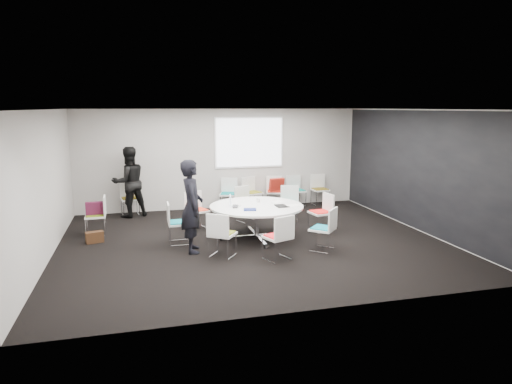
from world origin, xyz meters
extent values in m
cube|color=black|center=(0.00, 0.00, -0.02)|extent=(8.00, 7.00, 0.04)
cube|color=white|center=(0.00, 0.00, 2.82)|extent=(8.00, 7.00, 0.04)
cube|color=#A9A5A0|center=(0.00, 3.52, 1.40)|extent=(8.00, 0.04, 2.80)
cube|color=#A9A5A0|center=(0.00, -3.52, 1.40)|extent=(8.00, 0.04, 2.80)
cube|color=#A9A5A0|center=(-4.02, 0.00, 1.40)|extent=(0.04, 7.00, 2.80)
cube|color=#A9A5A0|center=(4.02, 0.00, 1.40)|extent=(0.04, 7.00, 2.80)
cube|color=black|center=(3.99, 0.00, 1.40)|extent=(0.01, 6.94, 2.74)
cube|color=silver|center=(0.17, 0.25, 0.04)|extent=(0.90, 0.90, 0.08)
cylinder|color=silver|center=(0.17, 0.25, 0.36)|extent=(0.10, 0.10, 0.65)
cylinder|color=white|center=(0.17, 0.25, 0.71)|extent=(2.05, 2.05, 0.04)
cube|color=white|center=(0.80, 3.46, 1.85)|extent=(1.90, 0.03, 1.35)
cube|color=silver|center=(1.73, 0.38, 0.21)|extent=(0.48, 0.48, 0.42)
cube|color=white|center=(1.73, 0.38, 0.44)|extent=(0.51, 0.52, 0.04)
cube|color=red|center=(1.73, 0.38, 0.47)|extent=(0.44, 0.45, 0.03)
cube|color=white|center=(1.94, 0.41, 0.67)|extent=(0.11, 0.46, 0.42)
cube|color=silver|center=(1.34, 1.48, 0.21)|extent=(0.55, 0.55, 0.42)
cube|color=white|center=(1.34, 1.48, 0.44)|extent=(0.59, 0.58, 0.04)
cube|color=#097B76|center=(1.34, 1.48, 0.47)|extent=(0.51, 0.50, 0.03)
cube|color=white|center=(1.42, 1.68, 0.67)|extent=(0.44, 0.21, 0.42)
cube|color=silver|center=(0.31, 1.73, 0.21)|extent=(0.56, 0.56, 0.42)
cube|color=white|center=(0.31, 1.73, 0.44)|extent=(0.60, 0.59, 0.04)
cube|color=#5D6F17|center=(0.31, 1.73, 0.47)|extent=(0.52, 0.51, 0.03)
cube|color=white|center=(0.22, 1.92, 0.67)|extent=(0.43, 0.23, 0.42)
cube|color=silver|center=(-1.00, 1.29, 0.21)|extent=(0.54, 0.54, 0.42)
cube|color=white|center=(-1.00, 1.29, 0.44)|extent=(0.58, 0.57, 0.04)
cube|color=red|center=(-1.00, 1.29, 0.47)|extent=(0.51, 0.49, 0.03)
cube|color=white|center=(-1.07, 1.49, 0.67)|extent=(0.44, 0.19, 0.42)
cube|color=silver|center=(-1.52, 0.24, 0.21)|extent=(0.42, 0.42, 0.42)
cube|color=white|center=(-1.52, 0.24, 0.44)|extent=(0.44, 0.46, 0.04)
cube|color=#0A6A75|center=(-1.52, 0.24, 0.47)|extent=(0.38, 0.40, 0.03)
cube|color=white|center=(-1.73, 0.24, 0.67)|extent=(0.04, 0.46, 0.42)
cube|color=silver|center=(-0.79, -0.83, 0.21)|extent=(0.58, 0.58, 0.42)
cube|color=white|center=(-0.79, -0.83, 0.44)|extent=(0.63, 0.62, 0.04)
cube|color=olive|center=(-0.79, -0.83, 0.47)|extent=(0.55, 0.54, 0.03)
cube|color=white|center=(-0.91, -1.00, 0.67)|extent=(0.40, 0.29, 0.42)
cube|color=silver|center=(0.18, -1.28, 0.21)|extent=(0.54, 0.54, 0.42)
cube|color=white|center=(0.18, -1.28, 0.44)|extent=(0.59, 0.57, 0.04)
cube|color=red|center=(0.18, -1.28, 0.47)|extent=(0.51, 0.50, 0.03)
cube|color=white|center=(0.25, -1.48, 0.67)|extent=(0.44, 0.20, 0.42)
cube|color=silver|center=(1.22, -0.95, 0.21)|extent=(0.59, 0.59, 0.42)
cube|color=white|center=(1.22, -0.95, 0.44)|extent=(0.64, 0.64, 0.04)
cube|color=#0A7088|center=(1.22, -0.95, 0.47)|extent=(0.55, 0.55, 0.03)
cube|color=white|center=(1.38, -1.10, 0.67)|extent=(0.34, 0.36, 0.42)
cube|color=silver|center=(0.11, 3.14, 0.21)|extent=(0.53, 0.53, 0.42)
cube|color=white|center=(0.11, 3.14, 0.44)|extent=(0.58, 0.56, 0.04)
cube|color=#087677|center=(0.11, 3.14, 0.47)|extent=(0.50, 0.49, 0.03)
cube|color=white|center=(0.18, 3.34, 0.67)|extent=(0.45, 0.18, 0.42)
cube|color=silver|center=(0.82, 3.15, 0.21)|extent=(0.55, 0.55, 0.42)
cube|color=white|center=(0.82, 3.15, 0.44)|extent=(0.59, 0.58, 0.04)
cube|color=olive|center=(0.82, 3.15, 0.47)|extent=(0.51, 0.50, 0.03)
cube|color=white|center=(0.74, 3.34, 0.67)|extent=(0.44, 0.21, 0.42)
cube|color=silver|center=(1.46, 3.15, 0.21)|extent=(0.51, 0.51, 0.42)
cube|color=white|center=(1.46, 3.15, 0.44)|extent=(0.56, 0.54, 0.04)
cube|color=red|center=(1.46, 3.15, 0.47)|extent=(0.49, 0.47, 0.03)
cube|color=white|center=(1.52, 3.35, 0.67)|extent=(0.45, 0.15, 0.42)
cube|color=silver|center=(2.14, 3.15, 0.21)|extent=(0.48, 0.48, 0.42)
cube|color=white|center=(2.14, 3.15, 0.44)|extent=(0.52, 0.50, 0.04)
cube|color=#0A7B73|center=(2.14, 3.15, 0.47)|extent=(0.45, 0.44, 0.03)
cube|color=white|center=(2.11, 3.36, 0.67)|extent=(0.46, 0.11, 0.42)
cube|color=silver|center=(2.87, 3.15, 0.21)|extent=(0.43, 0.43, 0.42)
cube|color=white|center=(2.87, 3.15, 0.44)|extent=(0.47, 0.45, 0.04)
cube|color=brown|center=(2.87, 3.15, 0.47)|extent=(0.41, 0.39, 0.03)
cube|color=white|center=(2.87, 3.36, 0.67)|extent=(0.46, 0.05, 0.42)
cube|color=silver|center=(-3.27, 1.36, 0.21)|extent=(0.43, 0.43, 0.42)
cube|color=white|center=(-3.27, 1.36, 0.44)|extent=(0.45, 0.47, 0.04)
cube|color=olive|center=(-3.27, 1.36, 0.47)|extent=(0.39, 0.41, 0.03)
cube|color=white|center=(-3.06, 1.37, 0.67)|extent=(0.04, 0.46, 0.42)
cube|color=silver|center=(-2.55, 3.15, 0.21)|extent=(0.48, 0.48, 0.42)
cube|color=white|center=(-2.55, 3.15, 0.44)|extent=(0.52, 0.50, 0.04)
cube|color=olive|center=(-2.55, 3.15, 0.47)|extent=(0.45, 0.44, 0.03)
cube|color=white|center=(-2.58, 3.36, 0.67)|extent=(0.46, 0.10, 0.42)
imported|color=black|center=(-1.30, -0.36, 0.92)|extent=(0.47, 0.69, 1.85)
imported|color=black|center=(-2.55, 3.00, 0.92)|extent=(1.09, 0.97, 1.85)
imported|color=#333338|center=(-0.27, 0.21, 0.74)|extent=(0.25, 0.33, 0.02)
cube|color=silver|center=(-0.39, 0.32, 0.86)|extent=(0.06, 0.30, 0.22)
cube|color=black|center=(0.66, 0.03, 0.74)|extent=(0.22, 0.30, 0.02)
cube|color=navy|center=(-0.08, -0.15, 0.74)|extent=(0.30, 0.25, 0.03)
cube|color=white|center=(0.74, 0.53, 0.73)|extent=(0.37, 0.34, 0.00)
cube|color=white|center=(0.96, 0.05, 0.73)|extent=(0.35, 0.29, 0.00)
cylinder|color=white|center=(0.30, 0.58, 0.78)|extent=(0.08, 0.08, 0.09)
cube|color=black|center=(0.75, -0.08, 0.73)|extent=(0.15, 0.11, 0.01)
cube|color=#4E152E|center=(-3.27, 1.36, 0.62)|extent=(0.41, 0.17, 0.28)
cube|color=#382112|center=(-3.26, 0.75, 0.12)|extent=(0.39, 0.25, 0.24)
cube|color=maroon|center=(1.46, 2.94, 0.70)|extent=(0.47, 0.26, 0.36)
camera|label=1|loc=(-2.29, -9.17, 2.85)|focal=32.00mm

